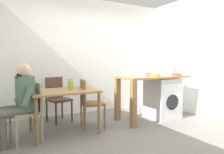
# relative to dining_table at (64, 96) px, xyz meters

# --- Properties ---
(ground_plane) EXTENTS (5.46, 5.46, 0.00)m
(ground_plane) POSITION_rel_dining_table_xyz_m (0.89, -0.50, -0.64)
(ground_plane) COLOR slate
(wall_back) EXTENTS (4.60, 0.10, 2.70)m
(wall_back) POSITION_rel_dining_table_xyz_m (0.89, 1.25, 0.71)
(wall_back) COLOR white
(wall_back) RESTS_ON ground_plane
(wall_counter_side) EXTENTS (0.10, 3.80, 2.70)m
(wall_counter_side) POSITION_rel_dining_table_xyz_m (3.04, -0.50, 0.71)
(wall_counter_side) COLOR white
(wall_counter_side) RESTS_ON ground_plane
(dining_table) EXTENTS (1.10, 0.76, 0.74)m
(dining_table) POSITION_rel_dining_table_xyz_m (0.00, 0.00, 0.00)
(dining_table) COLOR #9E7042
(dining_table) RESTS_ON ground_plane
(chair_person_seat) EXTENTS (0.46, 0.46, 0.90)m
(chair_person_seat) POSITION_rel_dining_table_xyz_m (-0.55, -0.09, -0.14)
(chair_person_seat) COLOR gray
(chair_person_seat) RESTS_ON ground_plane
(chair_opposite) EXTENTS (0.46, 0.46, 0.90)m
(chair_opposite) POSITION_rel_dining_table_xyz_m (0.48, 0.06, -0.14)
(chair_opposite) COLOR olive
(chair_opposite) RESTS_ON ground_plane
(chair_spare_by_wall) EXTENTS (0.50, 0.50, 0.90)m
(chair_spare_by_wall) POSITION_rel_dining_table_xyz_m (0.08, 0.77, -0.14)
(chair_spare_by_wall) COLOR #4C3323
(chair_spare_by_wall) RESTS_ON ground_plane
(seated_person) EXTENTS (0.53, 0.53, 1.20)m
(seated_person) POSITION_rel_dining_table_xyz_m (-0.71, -0.11, 0.03)
(seated_person) COLOR #595651
(seated_person) RESTS_ON ground_plane
(kitchen_counter) EXTENTS (1.50, 0.68, 0.92)m
(kitchen_counter) POSITION_rel_dining_table_xyz_m (1.69, -0.04, 0.12)
(kitchen_counter) COLOR #9E7042
(kitchen_counter) RESTS_ON ground_plane
(washing_machine) EXTENTS (0.60, 0.61, 0.86)m
(washing_machine) POSITION_rel_dining_table_xyz_m (2.16, -0.04, -0.21)
(washing_machine) COLOR silver
(washing_machine) RESTS_ON ground_plane
(sink_basin) EXTENTS (0.38, 0.38, 0.09)m
(sink_basin) POSITION_rel_dining_table_xyz_m (1.64, -0.04, 0.32)
(sink_basin) COLOR #9EA0A5
(sink_basin) RESTS_ON kitchen_counter
(tap) EXTENTS (0.02, 0.02, 0.28)m
(tap) POSITION_rel_dining_table_xyz_m (1.64, 0.14, 0.42)
(tap) COLOR #B2B2B7
(tap) RESTS_ON kitchen_counter
(bottle_tall_green) EXTENTS (0.06, 0.06, 0.28)m
(bottle_tall_green) POSITION_rel_dining_table_xyz_m (1.83, 0.08, 0.40)
(bottle_tall_green) COLOR silver
(bottle_tall_green) RESTS_ON kitchen_counter
(mixing_bowl) EXTENTS (0.23, 0.23, 0.06)m
(mixing_bowl) POSITION_rel_dining_table_xyz_m (1.77, -0.24, 0.31)
(mixing_bowl) COLOR gold
(mixing_bowl) RESTS_ON kitchen_counter
(utensil_crock) EXTENTS (0.11, 0.11, 0.30)m
(utensil_crock) POSITION_rel_dining_table_xyz_m (2.53, 0.01, 0.35)
(utensil_crock) COLOR gray
(utensil_crock) RESTS_ON kitchen_counter
(colander) EXTENTS (0.20, 0.20, 0.06)m
(colander) POSITION_rel_dining_table_xyz_m (2.35, -0.26, 0.31)
(colander) COLOR #D84C38
(colander) RESTS_ON kitchen_counter
(vase) EXTENTS (0.09, 0.09, 0.18)m
(vase) POSITION_rel_dining_table_xyz_m (0.15, 0.10, 0.19)
(vase) COLOR #A8C63D
(vase) RESTS_ON dining_table
(scissors) EXTENTS (0.15, 0.06, 0.01)m
(scissors) POSITION_rel_dining_table_xyz_m (1.85, -0.14, 0.28)
(scissors) COLOR #B2B2B7
(scissors) RESTS_ON kitchen_counter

